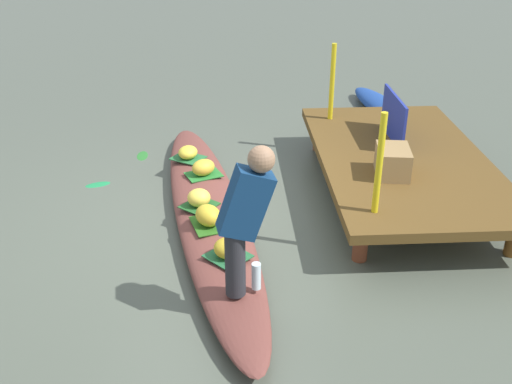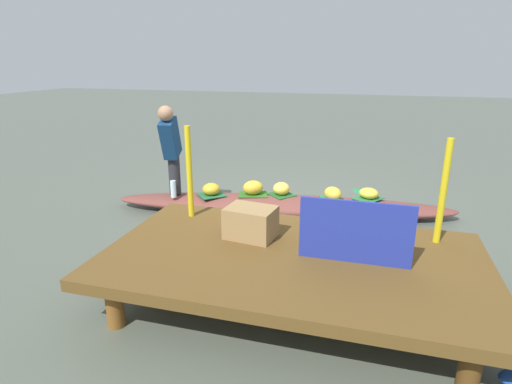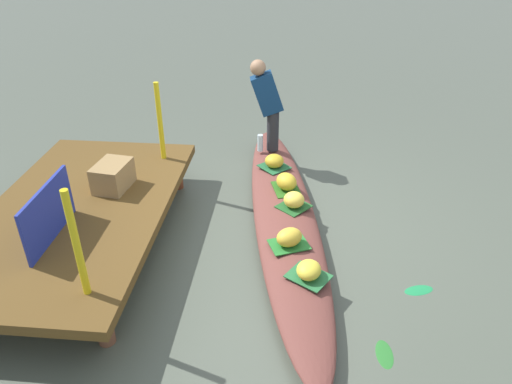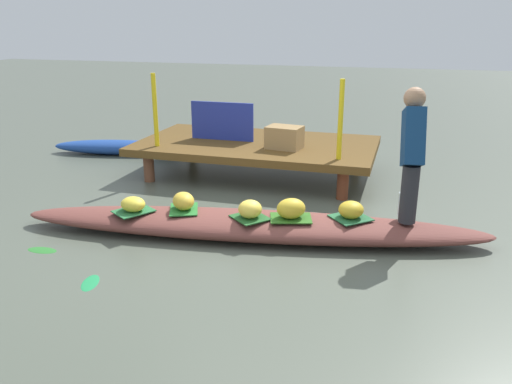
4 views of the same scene
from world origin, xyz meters
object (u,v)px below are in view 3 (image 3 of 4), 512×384
object	(u,v)px
produce_crate	(113,176)
banana_bunch_3	(309,270)
banana_bunch_1	(289,237)
banana_bunch_0	(287,182)
banana_bunch_2	(294,200)
vendor_boat	(284,216)
market_banner	(48,213)
banana_bunch_4	(274,161)
water_bottle	(260,143)
vendor_person	(267,101)

from	to	relation	value
produce_crate	banana_bunch_3	bearing A→B (deg)	-115.84
banana_bunch_1	banana_bunch_3	xyz separation A→B (m)	(-0.46, -0.19, -0.02)
banana_bunch_0	banana_bunch_2	world-z (taller)	banana_bunch_0
banana_bunch_2	produce_crate	world-z (taller)	produce_crate
vendor_boat	market_banner	bearing A→B (deg)	107.76
banana_bunch_4	banana_bunch_2	bearing A→B (deg)	-163.73
vendor_boat	produce_crate	xyz separation A→B (m)	(-0.11, 1.86, 0.49)
banana_bunch_2	market_banner	distance (m)	2.49
water_bottle	banana_bunch_1	bearing A→B (deg)	-167.64
banana_bunch_4	market_banner	world-z (taller)	market_banner
banana_bunch_1	banana_bunch_4	bearing A→B (deg)	8.40
banana_bunch_3	vendor_person	bearing A→B (deg)	12.22
water_bottle	market_banner	bearing A→B (deg)	145.28
banana_bunch_0	vendor_person	world-z (taller)	vendor_person
banana_bunch_2	banana_bunch_0	bearing A→B (deg)	13.65
banana_bunch_1	water_bottle	world-z (taller)	water_bottle
market_banner	banana_bunch_3	bearing A→B (deg)	-91.94
banana_bunch_0	banana_bunch_4	world-z (taller)	banana_bunch_0
vendor_boat	produce_crate	world-z (taller)	produce_crate
vendor_boat	banana_bunch_0	xyz separation A→B (m)	(0.41, -0.00, 0.22)
banana_bunch_3	market_banner	distance (m)	2.40
banana_bunch_0	banana_bunch_3	xyz separation A→B (m)	(-1.55, -0.25, -0.03)
vendor_boat	banana_bunch_2	xyz separation A→B (m)	(0.03, -0.10, 0.21)
vendor_boat	banana_bunch_4	xyz separation A→B (m)	(0.96, 0.17, 0.20)
vendor_boat	vendor_person	bearing A→B (deg)	3.04
vendor_person	vendor_boat	bearing A→B (deg)	-168.19
banana_bunch_3	banana_bunch_2	bearing A→B (deg)	7.82
vendor_boat	market_banner	size ratio (longest dim) A/B	5.19
banana_bunch_1	banana_bunch_0	bearing A→B (deg)	3.31
banana_bunch_0	banana_bunch_1	distance (m)	1.09
banana_bunch_0	vendor_person	xyz separation A→B (m)	(1.06, 0.31, 0.60)
banana_bunch_4	vendor_boat	bearing A→B (deg)	-169.72
banana_bunch_1	market_banner	distance (m)	2.25
banana_bunch_4	water_bottle	world-z (taller)	water_bottle
banana_bunch_2	water_bottle	size ratio (longest dim) A/B	1.00
banana_bunch_2	banana_bunch_4	world-z (taller)	banana_bunch_2
banana_bunch_1	banana_bunch_2	world-z (taller)	banana_bunch_1
banana_bunch_4	banana_bunch_0	bearing A→B (deg)	-161.96
banana_bunch_0	banana_bunch_2	size ratio (longest dim) A/B	1.21
banana_bunch_3	produce_crate	size ratio (longest dim) A/B	0.58
banana_bunch_4	vendor_person	bearing A→B (deg)	14.66
vendor_boat	banana_bunch_1	world-z (taller)	banana_bunch_1
banana_bunch_3	banana_bunch_1	bearing A→B (deg)	22.42
vendor_boat	banana_bunch_0	bearing A→B (deg)	-9.44
banana_bunch_1	vendor_boat	bearing A→B (deg)	5.71
market_banner	produce_crate	world-z (taller)	market_banner
banana_bunch_3	banana_bunch_0	bearing A→B (deg)	9.27
vendor_person	produce_crate	world-z (taller)	vendor_person
vendor_boat	banana_bunch_3	distance (m)	1.18
banana_bunch_4	vendor_person	world-z (taller)	vendor_person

